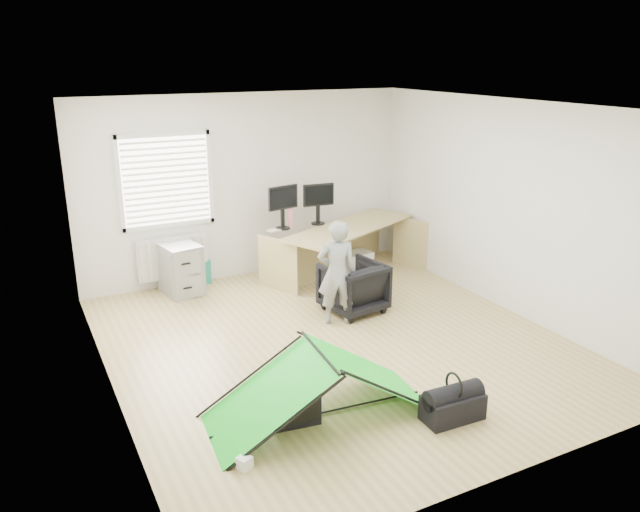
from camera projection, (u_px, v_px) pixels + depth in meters
name	position (u px, v px, depth m)	size (l,w,h in m)	color
ground	(336.00, 343.00, 7.29)	(5.50, 5.50, 0.00)	tan
back_wall	(247.00, 186.00, 9.20)	(5.00, 0.02, 2.70)	silver
window	(166.00, 181.00, 8.58)	(1.20, 0.06, 1.20)	silver
radiator	(173.00, 257.00, 8.89)	(1.00, 0.12, 0.60)	silver
desk	(349.00, 252.00, 9.28)	(2.35, 0.75, 0.80)	tan
filing_cabinet	(180.00, 269.00, 8.69)	(0.46, 0.61, 0.72)	#949799
monitor_left	(283.00, 213.00, 8.95)	(0.49, 0.11, 0.47)	black
monitor_right	(318.00, 209.00, 9.20)	(0.47, 0.10, 0.45)	black
keyboard	(280.00, 229.00, 8.99)	(0.39, 0.13, 0.02)	beige
thermos	(290.00, 218.00, 9.05)	(0.08, 0.08, 0.28)	#D07480
office_chair	(353.00, 287.00, 8.09)	(0.71, 0.73, 0.66)	black
person	(337.00, 273.00, 7.63)	(0.48, 0.32, 1.32)	gray
kite	(320.00, 384.00, 5.73)	(2.09, 0.91, 0.65)	#13CC22
storage_crate	(355.00, 261.00, 9.72)	(0.49, 0.35, 0.28)	silver
tote_bag	(201.00, 272.00, 9.11)	(0.29, 0.13, 0.34)	#1E8E72
laptop_bag	(296.00, 409.00, 5.62)	(0.44, 0.13, 0.33)	black
white_box	(244.00, 463.00, 5.07)	(0.11, 0.11, 0.11)	silver
duffel_bag	(453.00, 407.00, 5.73)	(0.57, 0.29, 0.25)	black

